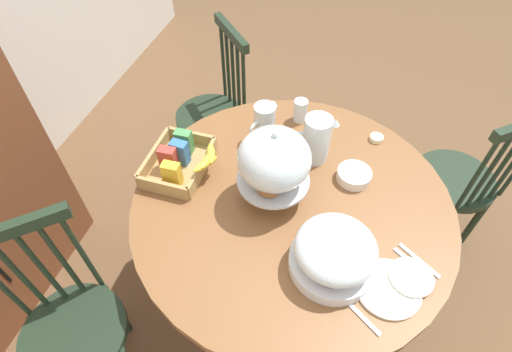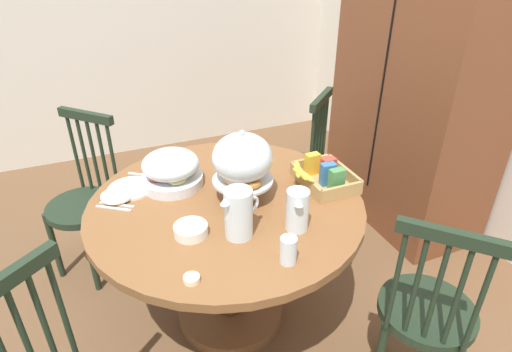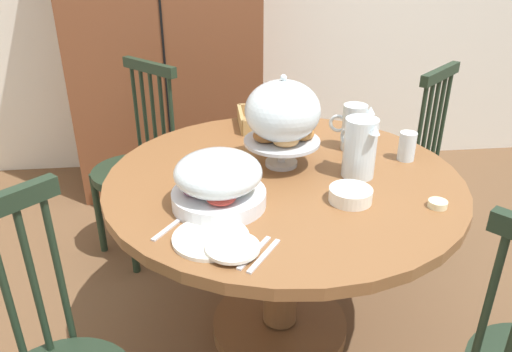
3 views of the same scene
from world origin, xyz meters
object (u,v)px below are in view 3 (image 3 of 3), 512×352
at_px(dining_table, 282,222).
at_px(china_plate_large, 211,238).
at_px(pastry_stand_with_dome, 283,115).
at_px(orange_juice_pitcher, 359,150).
at_px(butter_dish, 438,204).
at_px(wooden_armoire, 166,33).
at_px(windsor_chair_near_window, 399,165).
at_px(cereal_basket, 275,117).
at_px(china_plate_small, 233,247).
at_px(fruit_platter_covered, 218,181).
at_px(milk_pitcher, 353,129).
at_px(cereal_bowl, 350,195).
at_px(windsor_chair_by_cabinet, 137,171).
at_px(drinking_glass, 407,146).

height_order(dining_table, china_plate_large, china_plate_large).
distance_m(pastry_stand_with_dome, orange_juice_pitcher, 0.30).
relative_size(china_plate_large, butter_dish, 3.67).
height_order(wooden_armoire, dining_table, wooden_armoire).
xyz_separation_m(dining_table, butter_dish, (0.45, -0.28, 0.21)).
height_order(pastry_stand_with_dome, china_plate_large, pastry_stand_with_dome).
relative_size(wooden_armoire, dining_table, 1.54).
bearing_deg(dining_table, windsor_chair_near_window, 41.37).
distance_m(wooden_armoire, windsor_chair_near_window, 1.55).
bearing_deg(cereal_basket, china_plate_small, -104.81).
distance_m(fruit_platter_covered, cereal_basket, 0.74).
bearing_deg(milk_pitcher, windsor_chair_near_window, 46.54).
distance_m(pastry_stand_with_dome, china_plate_small, 0.61).
distance_m(dining_table, pastry_stand_with_dome, 0.40).
bearing_deg(pastry_stand_with_dome, milk_pitcher, 21.71).
relative_size(windsor_chair_near_window, pastry_stand_with_dome, 2.83).
xyz_separation_m(wooden_armoire, cereal_bowl, (0.66, -1.69, -0.22)).
relative_size(dining_table, orange_juice_pitcher, 5.97).
xyz_separation_m(orange_juice_pitcher, china_plate_small, (-0.47, -0.43, -0.08)).
bearing_deg(windsor_chair_by_cabinet, cereal_bowl, -48.62).
bearing_deg(orange_juice_pitcher, pastry_stand_with_dome, 155.61).
height_order(windsor_chair_by_cabinet, cereal_bowl, windsor_chair_by_cabinet).
distance_m(wooden_armoire, cereal_bowl, 1.82).
xyz_separation_m(windsor_chair_near_window, orange_juice_pitcher, (-0.44, -0.65, 0.38)).
xyz_separation_m(orange_juice_pitcher, cereal_basket, (-0.22, 0.52, -0.05)).
bearing_deg(fruit_platter_covered, cereal_basket, 67.96).
relative_size(windsor_chair_by_cabinet, pastry_stand_with_dome, 2.83).
relative_size(orange_juice_pitcher, china_plate_small, 1.42).
bearing_deg(cereal_bowl, cereal_basket, 101.77).
distance_m(dining_table, milk_pitcher, 0.47).
bearing_deg(windsor_chair_near_window, milk_pitcher, -133.46).
relative_size(windsor_chair_by_cabinet, fruit_platter_covered, 3.25).
bearing_deg(wooden_armoire, dining_table, -72.02).
height_order(china_plate_large, butter_dish, butter_dish).
xyz_separation_m(wooden_armoire, butter_dish, (0.93, -1.75, -0.23)).
bearing_deg(orange_juice_pitcher, dining_table, 172.75).
bearing_deg(china_plate_small, cereal_bowl, 31.77).
bearing_deg(china_plate_large, butter_dish, 8.57).
relative_size(milk_pitcher, cereal_basket, 0.58).
bearing_deg(pastry_stand_with_dome, windsor_chair_near_window, 37.51).
distance_m(dining_table, china_plate_small, 0.55).
bearing_deg(milk_pitcher, china_plate_small, -128.24).
bearing_deg(dining_table, cereal_basket, 85.69).
xyz_separation_m(drinking_glass, butter_dish, (-0.04, -0.36, -0.04)).
bearing_deg(china_plate_small, china_plate_large, 129.73).
relative_size(pastry_stand_with_dome, cereal_basket, 1.09).
xyz_separation_m(cereal_basket, china_plate_large, (-0.31, -0.88, -0.04)).
distance_m(dining_table, fruit_platter_covered, 0.42).
bearing_deg(windsor_chair_by_cabinet, fruit_platter_covered, -66.81).
bearing_deg(windsor_chair_by_cabinet, china_plate_small, -70.60).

